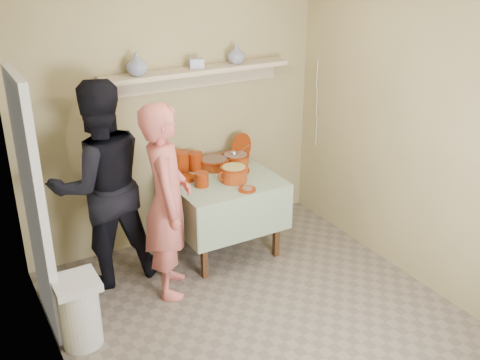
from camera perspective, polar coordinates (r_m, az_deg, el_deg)
ground at (r=4.55m, az=3.13°, el=-14.77°), size 3.50×3.50×0.00m
tile_panel at (r=4.36m, az=-20.10°, el=-2.65°), size 0.06×0.70×2.00m
plate_stack_a at (r=5.29m, az=-6.08°, el=1.77°), size 0.16×0.16×0.22m
plate_stack_b at (r=5.37m, az=-4.59°, el=1.91°), size 0.14×0.14×0.17m
bowl_stack at (r=5.02m, az=-3.93°, el=0.05°), size 0.13×0.13×0.13m
empty_bowl at (r=5.16m, az=-5.49°, el=0.17°), size 0.15×0.15×0.04m
propped_lid at (r=5.62m, az=0.14°, el=3.35°), size 0.28×0.14×0.29m
vase_right at (r=5.38m, az=-0.39°, el=12.68°), size 0.17×0.17×0.18m
vase_left at (r=4.97m, az=-10.45°, el=11.51°), size 0.21×0.21×0.20m
ceramic_box at (r=5.18m, az=-4.45°, el=11.72°), size 0.15×0.12×0.09m
person_cook at (r=4.61m, az=-7.41°, el=-2.20°), size 0.60×0.71×1.67m
person_helper at (r=4.85m, az=-13.95°, el=-0.48°), size 0.89×0.70×1.80m
room_shell at (r=3.78m, az=3.66°, el=4.81°), size 3.04×3.54×2.62m
serving_table at (r=5.28m, az=-1.90°, el=-0.86°), size 0.97×0.97×0.76m
cazuela_meat_a at (r=5.41m, az=-2.63°, el=1.80°), size 0.30×0.30×0.10m
cazuela_meat_b at (r=5.52m, az=-0.45°, el=2.26°), size 0.28×0.28×0.10m
ladle at (r=5.49m, az=-0.58°, el=2.74°), size 0.08×0.26×0.19m
cazuela_rice at (r=5.10m, az=-0.61°, el=0.75°), size 0.33×0.25×0.14m
front_plate at (r=4.94m, az=0.72°, el=-0.94°), size 0.16×0.16×0.03m
wall_shelf at (r=5.25m, az=-4.48°, el=10.83°), size 1.80×0.25×0.21m
trash_bin at (r=4.40m, az=-16.00°, el=-12.71°), size 0.32×0.32×0.56m
electrical_cord at (r=5.85m, az=7.80°, el=7.74°), size 0.01×0.05×0.90m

